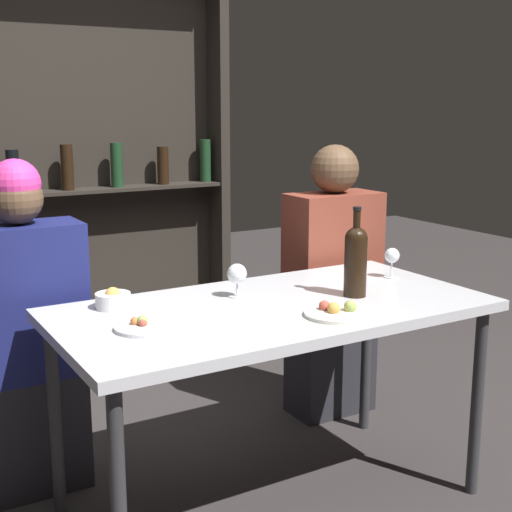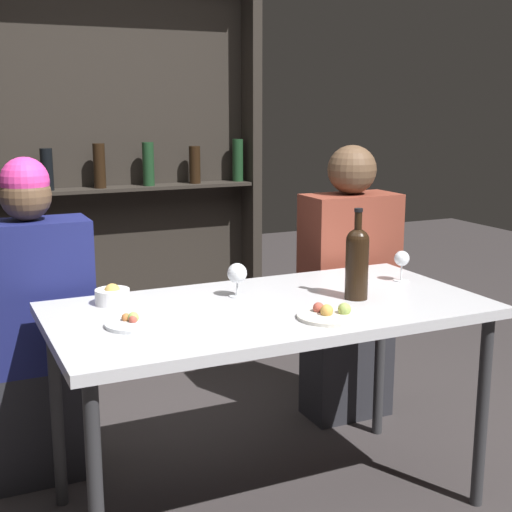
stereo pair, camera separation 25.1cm
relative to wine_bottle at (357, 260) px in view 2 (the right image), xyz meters
The scene contains 11 objects.
ground_plane 0.95m from the wine_bottle, behind, with size 10.00×10.00×0.00m, color #332D2D.
dining_table 0.38m from the wine_bottle, behind, with size 1.49×0.75×0.75m.
wine_rack_wall 2.08m from the wine_bottle, 98.78° to the left, with size 1.67×0.21×2.40m.
wine_bottle is the anchor object (origin of this frame).
wine_glass_0 0.34m from the wine_bottle, 25.95° to the left, with size 0.06×0.06×0.12m.
wine_glass_1 0.43m from the wine_bottle, 151.61° to the left, with size 0.07×0.07×0.12m.
food_plate_0 0.29m from the wine_bottle, 141.13° to the right, with size 0.21×0.21×0.05m.
food_plate_1 0.81m from the wine_bottle, behind, with size 0.19×0.19×0.04m.
snack_bowl 0.86m from the wine_bottle, 160.01° to the left, with size 0.12×0.12×0.07m.
seated_person_left 1.23m from the wine_bottle, 149.60° to the left, with size 0.43×0.22×1.24m.
seated_person_right 0.76m from the wine_bottle, 59.78° to the left, with size 0.42×0.22×1.25m.
Camera 2 is at (-1.03, -2.12, 1.43)m, focal length 50.00 mm.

